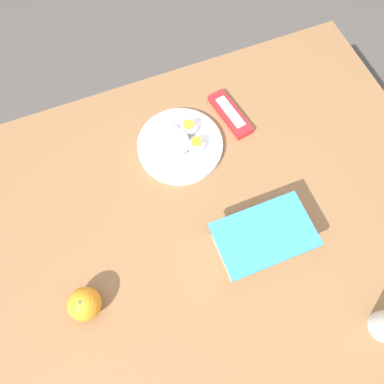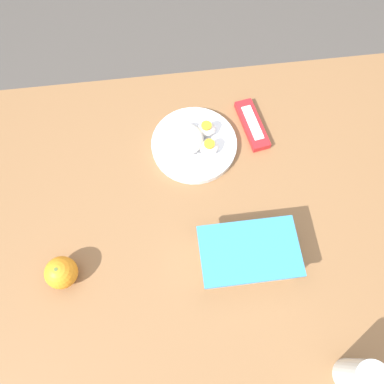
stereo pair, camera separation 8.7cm
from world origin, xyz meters
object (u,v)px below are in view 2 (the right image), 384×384
(candy_bar, at_px, (252,125))
(orange_fruit, at_px, (61,273))
(drinking_glass, at_px, (360,377))
(food_container, at_px, (247,255))
(rice_plate, at_px, (192,143))

(candy_bar, bearing_deg, orange_fruit, 34.76)
(orange_fruit, xyz_separation_m, drinking_glass, (-0.56, 0.27, 0.02))
(orange_fruit, bearing_deg, food_container, 178.51)
(food_container, xyz_separation_m, orange_fruit, (0.40, -0.01, 0.00))
(rice_plate, bearing_deg, orange_fruit, 42.67)
(orange_fruit, height_order, rice_plate, orange_fruit)
(food_container, bearing_deg, orange_fruit, -1.49)
(orange_fruit, bearing_deg, rice_plate, -137.33)
(candy_bar, bearing_deg, food_container, 77.28)
(food_container, bearing_deg, rice_plate, -74.34)
(rice_plate, bearing_deg, candy_bar, -166.01)
(candy_bar, xyz_separation_m, drinking_glass, (-0.09, 0.60, 0.05))
(food_container, height_order, drinking_glass, drinking_glass)
(orange_fruit, relative_size, drinking_glass, 0.60)
(orange_fruit, height_order, drinking_glass, drinking_glass)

